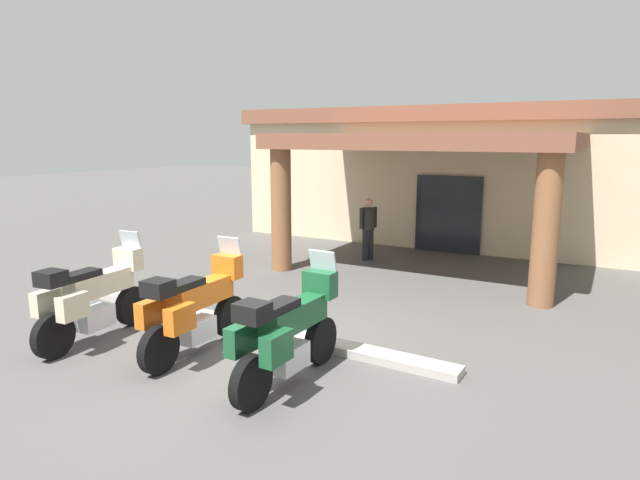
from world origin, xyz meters
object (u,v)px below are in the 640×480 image
motorcycle_cream (93,297)px  motorcycle_orange (195,308)px  motel_building (473,172)px  pedestrian (368,225)px  motorcycle_green (288,333)px

motorcycle_cream → motorcycle_orange: size_ratio=1.00×
motel_building → motorcycle_cream: (-2.46, -11.96, -1.34)m
pedestrian → motorcycle_cream: bearing=109.5°
motel_building → motorcycle_orange: motel_building is taller
pedestrian → motorcycle_orange: bearing=123.3°
motel_building → motorcycle_orange: 11.63m
motel_building → motorcycle_green: (0.97, -11.65, -1.34)m
motorcycle_green → pedestrian: motorcycle_green is taller
motorcycle_green → motorcycle_cream: bearing=95.2°
motel_building → pedestrian: (-1.33, -4.69, -1.12)m
motorcycle_cream → pedestrian: size_ratio=1.38×
pedestrian → motel_building: bearing=-77.5°
motorcycle_orange → motorcycle_green: size_ratio=1.00×
motel_building → pedestrian: bearing=-108.1°
motorcycle_green → motorcycle_orange: bearing=85.8°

